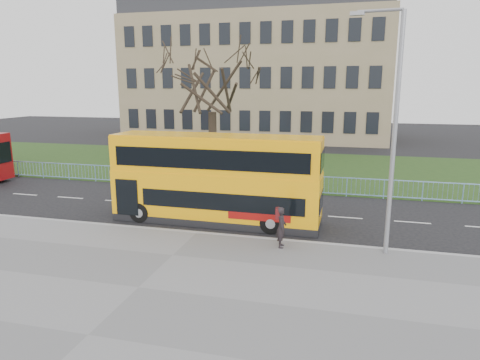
% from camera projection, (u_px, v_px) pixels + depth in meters
% --- Properties ---
extents(ground, '(120.00, 120.00, 0.00)m').
position_uv_depth(ground, '(209.00, 224.00, 19.40)').
color(ground, black).
rests_on(ground, ground).
extents(pavement, '(80.00, 10.50, 0.12)m').
position_uv_depth(pavement, '(139.00, 289.00, 13.00)').
color(pavement, slate).
rests_on(pavement, ground).
extents(kerb, '(80.00, 0.20, 0.14)m').
position_uv_depth(kerb, '(197.00, 233.00, 17.92)').
color(kerb, '#99989B').
rests_on(kerb, ground).
extents(grass_verge, '(80.00, 15.40, 0.08)m').
position_uv_depth(grass_verge, '(267.00, 167.00, 32.93)').
color(grass_verge, '#1E3C16').
rests_on(grass_verge, ground).
extents(guard_railing, '(40.00, 0.12, 1.10)m').
position_uv_depth(guard_railing, '(243.00, 181.00, 25.53)').
color(guard_railing, '#7AA8DA').
rests_on(guard_railing, ground).
extents(bare_tree, '(7.25, 7.25, 10.36)m').
position_uv_depth(bare_tree, '(212.00, 99.00, 28.47)').
color(bare_tree, black).
rests_on(bare_tree, grass_verge).
extents(civic_building, '(30.00, 15.00, 14.00)m').
position_uv_depth(civic_building, '(259.00, 79.00, 52.25)').
color(civic_building, '#807151').
rests_on(civic_building, ground).
extents(yellow_bus, '(9.43, 2.36, 3.94)m').
position_uv_depth(yellow_bus, '(216.00, 177.00, 19.26)').
color(yellow_bus, '#FFAA0A').
rests_on(yellow_bus, ground).
extents(pedestrian, '(0.43, 0.61, 1.57)m').
position_uv_depth(pedestrian, '(281.00, 227.00, 16.11)').
color(pedestrian, black).
rests_on(pedestrian, pavement).
extents(street_lamp, '(1.80, 0.35, 8.48)m').
position_uv_depth(street_lamp, '(392.00, 126.00, 14.72)').
color(street_lamp, gray).
rests_on(street_lamp, pavement).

